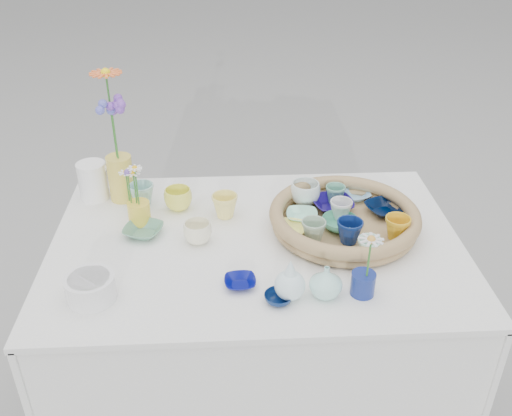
{
  "coord_description": "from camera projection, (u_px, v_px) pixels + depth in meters",
  "views": [
    {
      "loc": [
        -0.08,
        -1.45,
        1.75
      ],
      "look_at": [
        0.0,
        0.02,
        0.87
      ],
      "focal_mm": 40.0,
      "sensor_mm": 36.0,
      "label": 1
    }
  ],
  "objects": [
    {
      "name": "ground",
      "position": [
        256.0,
        408.0,
        2.15
      ],
      "size": [
        80.0,
        80.0,
        0.0
      ],
      "primitive_type": "plane",
      "color": "gray"
    },
    {
      "name": "display_table",
      "position": [
        256.0,
        408.0,
        2.15
      ],
      "size": [
        1.26,
        0.86,
        0.77
      ],
      "primitive_type": null,
      "color": "white",
      "rests_on": "ground"
    },
    {
      "name": "wicker_tray",
      "position": [
        344.0,
        219.0,
        1.79
      ],
      "size": [
        0.47,
        0.47,
        0.08
      ],
      "primitive_type": null,
      "color": "#896344",
      "rests_on": "display_table"
    },
    {
      "name": "tray_ceramic_0",
      "position": [
        333.0,
        204.0,
        1.88
      ],
      "size": [
        0.15,
        0.15,
        0.03
      ],
      "primitive_type": "imported",
      "rotation": [
        0.0,
        0.0,
        0.15
      ],
      "color": "#180C61",
      "rests_on": "wicker_tray"
    },
    {
      "name": "tray_ceramic_1",
      "position": [
        385.0,
        209.0,
        1.86
      ],
      "size": [
        0.16,
        0.16,
        0.03
      ],
      "primitive_type": "imported",
      "rotation": [
        0.0,
        0.0,
        0.37
      ],
      "color": "black",
      "rests_on": "wicker_tray"
    },
    {
      "name": "tray_ceramic_2",
      "position": [
        397.0,
        228.0,
        1.72
      ],
      "size": [
        0.09,
        0.09,
        0.07
      ],
      "primitive_type": "imported",
      "rotation": [
        0.0,
        0.0,
        0.21
      ],
      "color": "gold",
      "rests_on": "wicker_tray"
    },
    {
      "name": "tray_ceramic_3",
      "position": [
        340.0,
        223.0,
        1.78
      ],
      "size": [
        0.13,
        0.13,
        0.04
      ],
      "primitive_type": "imported",
      "rotation": [
        0.0,
        0.0,
        0.17
      ],
      "color": "#469D7A",
      "rests_on": "wicker_tray"
    },
    {
      "name": "tray_ceramic_4",
      "position": [
        313.0,
        231.0,
        1.71
      ],
      "size": [
        0.1,
        0.1,
        0.07
      ],
      "primitive_type": "imported",
      "rotation": [
        0.0,
        0.0,
        -0.41
      ],
      "color": "#8DA98F",
      "rests_on": "wicker_tray"
    },
    {
      "name": "tray_ceramic_5",
      "position": [
        302.0,
        216.0,
        1.82
      ],
      "size": [
        0.11,
        0.11,
        0.02
      ],
      "primitive_type": "imported",
      "rotation": [
        0.0,
        0.0,
        -0.12
      ],
      "color": "#9BEBCC",
      "rests_on": "wicker_tray"
    },
    {
      "name": "tray_ceramic_6",
      "position": [
        305.0,
        193.0,
        1.9
      ],
      "size": [
        0.12,
        0.12,
        0.08
      ],
      "primitive_type": "imported",
      "rotation": [
        0.0,
        0.0,
        0.27
      ],
      "color": "silver",
      "rests_on": "wicker_tray"
    },
    {
      "name": "tray_ceramic_7",
      "position": [
        341.0,
        210.0,
        1.81
      ],
      "size": [
        0.08,
        0.08,
        0.07
      ],
      "primitive_type": "imported",
      "rotation": [
        0.0,
        0.0,
        -0.09
      ],
      "color": "silver",
      "rests_on": "wicker_tray"
    },
    {
      "name": "tray_ceramic_8",
      "position": [
        356.0,
        195.0,
        1.94
      ],
      "size": [
        0.11,
        0.11,
        0.02
      ],
      "primitive_type": "imported",
      "rotation": [
        0.0,
        0.0,
        0.3
      ],
      "color": "#84BBE5",
      "rests_on": "wicker_tray"
    },
    {
      "name": "tray_ceramic_9",
      "position": [
        349.0,
        232.0,
        1.7
      ],
      "size": [
        0.09,
        0.09,
        0.07
      ],
      "primitive_type": "imported",
      "rotation": [
        0.0,
        0.0,
        0.08
      ],
      "color": "navy",
      "rests_on": "wicker_tray"
    },
    {
      "name": "tray_ceramic_10",
      "position": [
        291.0,
        229.0,
        1.76
      ],
      "size": [
        0.12,
        0.12,
        0.02
      ],
      "primitive_type": "imported",
      "rotation": [
        0.0,
        0.0,
        -0.3
      ],
      "color": "#FFFD6F",
      "rests_on": "wicker_tray"
    },
    {
      "name": "tray_ceramic_11",
      "position": [
        369.0,
        248.0,
        1.63
      ],
      "size": [
        0.08,
        0.08,
        0.06
      ],
      "primitive_type": "imported",
      "rotation": [
        0.0,
        0.0,
        0.19
      ],
      "color": "#B4E9D5",
      "rests_on": "wicker_tray"
    },
    {
      "name": "tray_ceramic_12",
      "position": [
        335.0,
        194.0,
        1.9
      ],
      "size": [
        0.09,
        0.09,
        0.06
      ],
      "primitive_type": "imported",
      "rotation": [
        0.0,
        0.0,
        -0.43
      ],
      "color": "#62A48A",
      "rests_on": "wicker_tray"
    },
    {
      "name": "loose_ceramic_0",
      "position": [
        178.0,
        199.0,
        1.9
      ],
      "size": [
        0.09,
        0.09,
        0.07
      ],
      "primitive_type": "imported",
      "rotation": [
        0.0,
        0.0,
        -0.01
      ],
      "color": "#EBEB51",
      "rests_on": "display_table"
    },
    {
      "name": "loose_ceramic_1",
      "position": [
        225.0,
        206.0,
        1.86
      ],
      "size": [
        0.11,
        0.11,
        0.08
      ],
      "primitive_type": "imported",
      "rotation": [
        0.0,
        0.0,
        -0.33
      ],
      "color": "#FCEB75",
      "rests_on": "display_table"
    },
    {
      "name": "loose_ceramic_2",
      "position": [
        143.0,
        231.0,
        1.78
      ],
      "size": [
        0.15,
        0.15,
        0.03
      ],
      "primitive_type": "imported",
      "rotation": [
        0.0,
        0.0,
        -0.31
      ],
      "color": "#5B9376",
      "rests_on": "display_table"
    },
    {
      "name": "loose_ceramic_3",
      "position": [
        198.0,
        232.0,
        1.73
      ],
      "size": [
        0.11,
        0.11,
        0.07
      ],
      "primitive_type": "imported",
      "rotation": [
        0.0,
        0.0,
        0.35
      ],
      "color": "#FBF5CE",
      "rests_on": "display_table"
    },
    {
      "name": "loose_ceramic_4",
      "position": [
        240.0,
        282.0,
        1.56
      ],
      "size": [
        0.09,
        0.09,
        0.02
      ],
      "primitive_type": "imported",
      "rotation": [
        0.0,
        0.0,
        0.06
      ],
      "color": "#050A68",
      "rests_on": "display_table"
    },
    {
      "name": "loose_ceramic_5",
      "position": [
        142.0,
        195.0,
        1.92
      ],
      "size": [
        0.09,
        0.09,
        0.08
      ],
      "primitive_type": "imported",
      "rotation": [
        0.0,
        0.0,
        0.02
      ],
      "color": "#94C7C0",
      "rests_on": "display_table"
    },
    {
      "name": "loose_ceramic_6",
      "position": [
        278.0,
        298.0,
        1.51
      ],
      "size": [
        0.08,
        0.08,
        0.02
      ],
      "primitive_type": "imported",
      "rotation": [
        0.0,
        0.0,
        0.08
      ],
      "color": "#0A1E4C",
      "rests_on": "display_table"
    },
    {
      "name": "fluted_bowl",
      "position": [
        91.0,
        288.0,
        1.51
      ],
      "size": [
        0.16,
        0.16,
        0.07
      ],
      "primitive_type": null,
      "rotation": [
        0.0,
        0.0,
        0.23
      ],
      "color": "white",
      "rests_on": "display_table"
    },
    {
      "name": "bud_vase_paleblue",
      "position": [
        290.0,
        279.0,
        1.49
      ],
      "size": [
        0.11,
        0.11,
        0.13
      ],
      "primitive_type": null,
      "rotation": [
        0.0,
        0.0,
        0.37
      ],
      "color": "white",
      "rests_on": "display_table"
    },
    {
      "name": "bud_vase_seafoam",
      "position": [
        326.0,
        281.0,
        1.51
      ],
      "size": [
        0.11,
        0.11,
        0.09
      ],
      "primitive_type": "imported",
      "rotation": [
        0.0,
        0.0,
        -0.23
      ],
      "color": "#ACE7DC",
      "rests_on": "display_table"
    },
    {
      "name": "bud_vase_cobalt",
      "position": [
        363.0,
        284.0,
        1.52
      ],
      "size": [
        0.07,
        0.07,
        0.07
      ],
      "primitive_type": "cylinder",
      "rotation": [
        0.0,
        0.0,
        -0.04
      ],
      "color": "navy",
      "rests_on": "display_table"
    },
    {
      "name": "single_daisy",
      "position": [
        369.0,
        258.0,
        1.47
      ],
      "size": [
        0.08,
        0.08,
        0.13
      ],
      "primitive_type": null,
      "rotation": [
        0.0,
        0.0,
        -0.02
      ],
      "color": "silver",
      "rests_on": "bud_vase_cobalt"
    },
    {
      "name": "tall_vase_yellow",
      "position": [
        121.0,
        178.0,
        1.94
      ],
      "size": [
        0.11,
        0.11,
        0.16
      ],
      "primitive_type": "cylinder",
      "rotation": [
        0.0,
        0.0,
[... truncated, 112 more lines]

